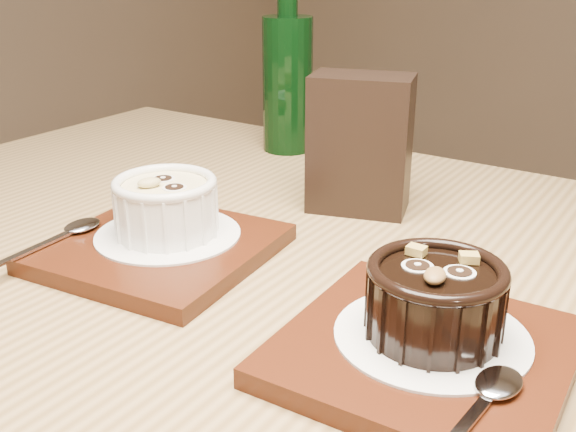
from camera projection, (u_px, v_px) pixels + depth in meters
name	position (u px, v px, depth m)	size (l,w,h in m)	color
table	(326.00, 386.00, 0.57)	(1.23, 0.85, 0.75)	brown
tray_left	(160.00, 248.00, 0.60)	(0.18, 0.18, 0.01)	#421A0B
doily_left	(168.00, 234.00, 0.60)	(0.13, 0.13, 0.00)	white
ramekin_white	(166.00, 204.00, 0.59)	(0.09, 0.09, 0.05)	white
spoon_left	(52.00, 239.00, 0.59)	(0.03, 0.13, 0.01)	silver
tray_right	(424.00, 352.00, 0.44)	(0.18, 0.18, 0.01)	#421A0B
doily_right	(432.00, 335.00, 0.45)	(0.13, 0.13, 0.00)	white
ramekin_dark	(435.00, 297.00, 0.44)	(0.09, 0.09, 0.05)	black
spoon_right	(474.00, 412.00, 0.37)	(0.03, 0.13, 0.01)	silver
condiment_stand	(360.00, 144.00, 0.68)	(0.10, 0.06, 0.14)	black
green_bottle	(288.00, 79.00, 0.88)	(0.07, 0.07, 0.24)	black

